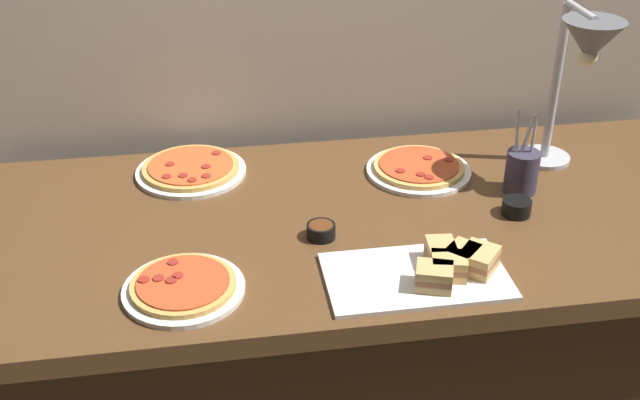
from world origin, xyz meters
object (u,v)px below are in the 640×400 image
at_px(pizza_plate_raised_stand, 183,287).
at_px(sauce_cup_near, 517,207).
at_px(utensil_holder, 522,171).
at_px(heat_lamp, 583,56).
at_px(sandwich_platter, 438,268).
at_px(sauce_cup_far, 321,230).
at_px(pizza_plate_center, 191,169).
at_px(pizza_plate_front, 419,169).

relative_size(pizza_plate_raised_stand, sauce_cup_near, 3.61).
bearing_deg(utensil_holder, sauce_cup_near, -115.17).
bearing_deg(sauce_cup_near, heat_lamp, 38.96).
xyz_separation_m(pizza_plate_raised_stand, utensil_holder, (0.85, 0.30, 0.05)).
bearing_deg(sandwich_platter, sauce_cup_near, 40.19).
bearing_deg(sandwich_platter, sauce_cup_far, 138.58).
xyz_separation_m(pizza_plate_center, sauce_cup_far, (0.29, -0.36, 0.01)).
height_order(pizza_plate_raised_stand, sauce_cup_far, sauce_cup_far).
height_order(pizza_plate_front, pizza_plate_raised_stand, same).
bearing_deg(utensil_holder, sauce_cup_far, -165.62).
bearing_deg(heat_lamp, pizza_plate_center, 169.11).
xyz_separation_m(pizza_plate_center, pizza_plate_raised_stand, (-0.02, -0.53, -0.00)).
relative_size(pizza_plate_front, pizza_plate_center, 0.95).
bearing_deg(sandwich_platter, utensil_holder, 46.52).
xyz_separation_m(pizza_plate_raised_stand, sandwich_platter, (0.54, -0.03, 0.01)).
relative_size(pizza_plate_front, utensil_holder, 1.28).
xyz_separation_m(pizza_plate_front, sandwich_platter, (-0.09, -0.47, 0.01)).
bearing_deg(heat_lamp, utensil_holder, -163.26).
distance_m(sandwich_platter, utensil_holder, 0.46).
bearing_deg(utensil_holder, pizza_plate_front, 149.52).
bearing_deg(sauce_cup_far, pizza_plate_raised_stand, -152.69).
xyz_separation_m(sauce_cup_far, utensil_holder, (0.54, 0.14, 0.04)).
bearing_deg(sauce_cup_near, pizza_plate_raised_stand, -166.57).
relative_size(pizza_plate_center, utensil_holder, 1.34).
distance_m(heat_lamp, sandwich_platter, 0.67).
xyz_separation_m(pizza_plate_front, utensil_holder, (0.23, -0.13, 0.05)).
height_order(pizza_plate_center, sauce_cup_far, sauce_cup_far).
distance_m(heat_lamp, utensil_holder, 0.32).
height_order(pizza_plate_raised_stand, utensil_holder, utensil_holder).
bearing_deg(pizza_plate_front, pizza_plate_raised_stand, -145.09).
xyz_separation_m(heat_lamp, sauce_cup_near, (-0.19, -0.15, -0.32)).
distance_m(sauce_cup_near, sauce_cup_far, 0.49).
height_order(pizza_plate_center, sandwich_platter, sandwich_platter).
distance_m(pizza_plate_raised_stand, utensil_holder, 0.91).
relative_size(pizza_plate_center, pizza_plate_raised_stand, 1.14).
xyz_separation_m(pizza_plate_center, utensil_holder, (0.83, -0.23, 0.05)).
bearing_deg(pizza_plate_center, sauce_cup_near, -23.32).
distance_m(pizza_plate_center, sauce_cup_far, 0.47).
xyz_separation_m(heat_lamp, utensil_holder, (-0.13, -0.04, -0.28)).
bearing_deg(pizza_plate_raised_stand, sauce_cup_far, 27.31).
bearing_deg(pizza_plate_front, sandwich_platter, -100.49).
bearing_deg(heat_lamp, sauce_cup_far, -165.15).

